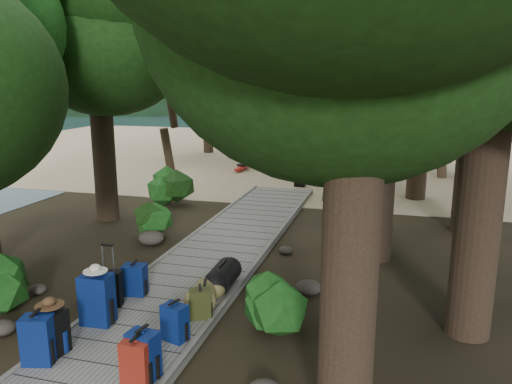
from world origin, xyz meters
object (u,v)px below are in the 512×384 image
(backpack_left_a, at_px, (38,337))
(sun_lounger, at_px, (368,172))
(backpack_left_d, at_px, (135,278))
(backpack_right_d, at_px, (200,302))
(duffel_right_khaki, at_px, (205,294))
(duffel_right_black, at_px, (223,276))
(backpack_left_c, at_px, (97,297))
(backpack_right_a, at_px, (137,360))
(backpack_right_c, at_px, (175,321))
(backpack_left_b, at_px, (53,328))
(lone_suitcase_on_sand, at_px, (300,178))
(kayak, at_px, (242,166))
(suitcase_on_boardwalk, at_px, (110,288))
(backpack_right_b, at_px, (143,352))

(backpack_left_a, bearing_deg, sun_lounger, 62.33)
(backpack_left_d, height_order, backpack_right_d, backpack_left_d)
(duffel_right_khaki, height_order, duffel_right_black, duffel_right_black)
(backpack_left_c, relative_size, backpack_right_d, 1.68)
(sun_lounger, bearing_deg, backpack_right_a, -92.15)
(backpack_right_a, bearing_deg, backpack_left_d, 119.66)
(duffel_right_black, bearing_deg, backpack_right_c, -93.92)
(backpack_left_b, distance_m, duffel_right_black, 2.98)
(duffel_right_black, xyz_separation_m, lone_suitcase_on_sand, (-0.34, 9.19, -0.03))
(lone_suitcase_on_sand, bearing_deg, sun_lounger, 49.60)
(backpack_left_a, relative_size, lone_suitcase_on_sand, 1.22)
(duffel_right_khaki, relative_size, kayak, 0.16)
(suitcase_on_boardwalk, bearing_deg, backpack_right_c, -38.42)
(backpack_right_c, height_order, lone_suitcase_on_sand, backpack_right_c)
(lone_suitcase_on_sand, bearing_deg, backpack_left_d, -89.37)
(backpack_right_b, bearing_deg, kayak, 111.54)
(backpack_left_b, height_order, backpack_left_c, backpack_left_c)
(backpack_right_b, xyz_separation_m, duffel_right_khaki, (-0.01, 2.10, -0.15))
(backpack_left_d, bearing_deg, suitcase_on_boardwalk, -117.77)
(backpack_right_a, bearing_deg, kayak, 102.54)
(backpack_left_a, height_order, duffel_right_khaki, backpack_left_a)
(backpack_left_d, xyz_separation_m, duffel_right_black, (1.36, 0.63, -0.07))
(backpack_left_c, xyz_separation_m, backpack_right_c, (1.32, -0.14, -0.14))
(backpack_left_d, xyz_separation_m, backpack_right_c, (1.29, -1.22, -0.00))
(lone_suitcase_on_sand, bearing_deg, backpack_right_c, -82.02)
(backpack_left_a, xyz_separation_m, suitcase_on_boardwalk, (-0.03, 1.74, -0.07))
(backpack_left_a, height_order, backpack_left_d, backpack_left_a)
(backpack_left_a, xyz_separation_m, backpack_right_b, (1.45, 0.07, -0.03))
(backpack_left_d, bearing_deg, sun_lounger, 67.01)
(backpack_right_d, relative_size, sun_lounger, 0.30)
(backpack_right_b, relative_size, duffel_right_khaki, 1.23)
(backpack_left_c, relative_size, backpack_right_c, 1.47)
(backpack_left_b, xyz_separation_m, backpack_right_c, (1.43, 0.72, -0.05))
(backpack_left_d, xyz_separation_m, backpack_right_d, (1.39, -0.49, -0.04))
(backpack_right_c, xyz_separation_m, lone_suitcase_on_sand, (-0.27, 11.04, -0.10))
(backpack_left_b, bearing_deg, kayak, 105.83)
(backpack_left_b, height_order, backpack_left_d, backpack_left_b)
(backpack_right_c, distance_m, backpack_right_d, 0.73)
(backpack_left_c, relative_size, backpack_left_d, 1.46)
(backpack_right_c, xyz_separation_m, sun_lounger, (1.93, 13.10, -0.12))
(backpack_left_c, height_order, kayak, backpack_left_c)
(backpack_right_a, height_order, kayak, backpack_right_a)
(backpack_left_a, xyz_separation_m, backpack_right_c, (1.44, 1.01, -0.07))
(backpack_left_d, relative_size, backpack_right_a, 0.94)
(backpack_left_a, relative_size, backpack_right_b, 1.08)
(duffel_right_khaki, relative_size, lone_suitcase_on_sand, 0.92)
(backpack_left_a, relative_size, duffel_right_black, 0.99)
(duffel_right_khaki, distance_m, suitcase_on_boardwalk, 1.53)
(backpack_left_d, relative_size, backpack_right_c, 1.01)
(backpack_left_a, xyz_separation_m, backpack_left_b, (0.01, 0.28, -0.02))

